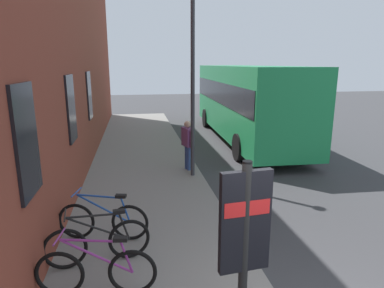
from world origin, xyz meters
TOP-DOWN VIEW (x-y plane):
  - ground at (6.00, -1.00)m, footprint 60.00×60.00m
  - sidewalk_pavement at (8.00, 1.75)m, footprint 24.00×3.50m
  - station_facade at (8.99, 3.80)m, footprint 22.00×0.65m
  - bicycle_mid_rack at (1.62, 2.62)m, footprint 0.48×1.76m
  - bicycle_leaning_wall at (2.45, 2.67)m, footprint 0.48×1.76m
  - bicycle_beside_lamp at (3.27, 2.66)m, footprint 0.57×1.74m
  - transit_info_sign at (0.16, 0.91)m, footprint 0.14×0.56m
  - city_bus at (11.74, -3.00)m, footprint 10.58×2.92m
  - pedestrian_by_facade at (7.33, 0.36)m, footprint 0.58×0.35m
  - street_lamp at (6.75, 0.30)m, footprint 0.28×0.28m

SIDE VIEW (x-z plane):
  - ground at x=6.00m, z-range 0.00..0.00m
  - sidewalk_pavement at x=8.00m, z-range 0.00..0.12m
  - bicycle_leaning_wall at x=2.45m, z-range 0.02..1.00m
  - bicycle_beside_lamp at x=3.27m, z-range 0.02..1.00m
  - bicycle_mid_rack at x=1.62m, z-range 0.02..1.00m
  - pedestrian_by_facade at x=7.33m, z-range 0.30..1.89m
  - transit_info_sign at x=0.16m, z-range 0.52..2.92m
  - city_bus at x=11.74m, z-range 0.24..3.59m
  - street_lamp at x=6.75m, z-range 0.61..6.03m
  - station_facade at x=8.99m, z-range 0.00..9.55m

